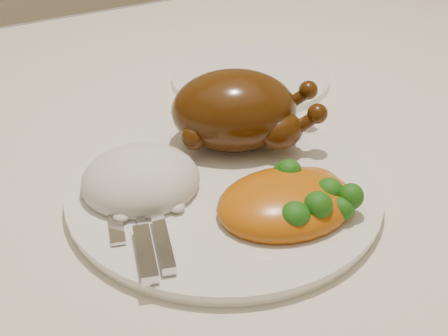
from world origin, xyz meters
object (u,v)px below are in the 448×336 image
dining_table (200,235)px  side_plate (250,78)px  dinner_plate (224,191)px  roast_chicken (238,110)px

dining_table → side_plate: bearing=44.2°
dinner_plate → roast_chicken: size_ratio=1.70×
dinner_plate → roast_chicken: 0.09m
dinner_plate → roast_chicken: bearing=51.2°
dining_table → dinner_plate: dinner_plate is taller
side_plate → roast_chicken: size_ratio=1.18×
dining_table → roast_chicken: size_ratio=8.99×
side_plate → roast_chicken: 0.19m
dinner_plate → side_plate: (0.16, 0.22, -0.00)m
dining_table → side_plate: size_ratio=7.61×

